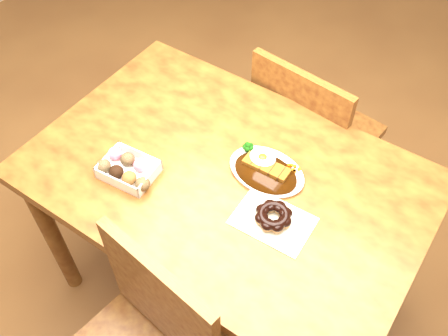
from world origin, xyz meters
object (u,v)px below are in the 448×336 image
Objects in this scene: katsu_curry_plate at (266,169)px; pon_de_ring at (273,217)px; donut_box at (127,169)px; chair_far at (309,135)px; table at (226,193)px.

katsu_curry_plate is 1.09× the size of pon_de_ring.
katsu_curry_plate is 0.42m from donut_box.
katsu_curry_plate is 1.27× the size of donut_box.
pon_de_ring is at bearing 12.45° from donut_box.
chair_far is at bearing 67.96° from donut_box.
table is 0.56m from chair_far.
chair_far is at bearing 85.80° from table.
chair_far is 0.69m from pon_de_ring.
chair_far reaches higher than pon_de_ring.
table is 0.16m from katsu_curry_plate.
katsu_curry_plate reaches higher than pon_de_ring.
table is at bearing 161.40° from pon_de_ring.
table is 6.23× the size of donut_box.
katsu_curry_plate is at bearing 38.24° from table.
katsu_curry_plate is (0.09, 0.07, 0.11)m from table.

